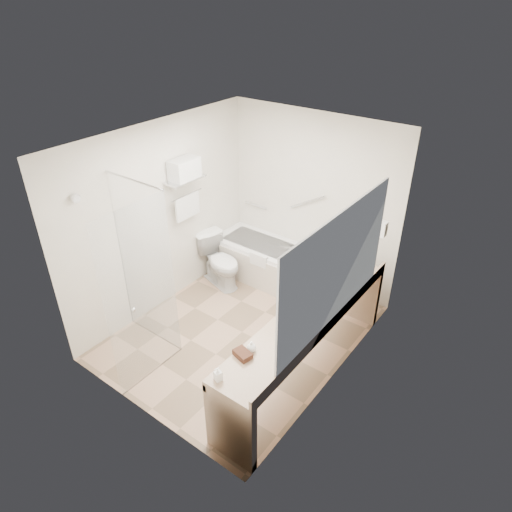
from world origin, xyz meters
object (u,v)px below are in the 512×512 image
Objects in this scene: bathtub at (267,261)px; amenity_basket at (243,354)px; water_bottle_left at (349,273)px; vanity_counter at (307,331)px; toilet at (220,261)px.

bathtub is 2.72m from amenity_basket.
water_bottle_left reaches higher than amenity_basket.
vanity_counter is 14.14× the size of water_bottle_left.
vanity_counter is at bearing 78.73° from amenity_basket.
toilet is (-1.97, 0.85, -0.27)m from vanity_counter.
toilet is (-0.45, -0.54, 0.09)m from bathtub.
water_bottle_left is at bearing 88.15° from vanity_counter.
amenity_basket reaches higher than bathtub.
toilet is at bearing 156.71° from vanity_counter.
vanity_counter is 0.94m from amenity_basket.
bathtub is at bearing 120.56° from amenity_basket.
toilet is 2.55m from amenity_basket.
water_bottle_left reaches higher than toilet.
water_bottle_left is (1.55, -0.51, 0.66)m from bathtub.
vanity_counter is at bearing -91.85° from water_bottle_left.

